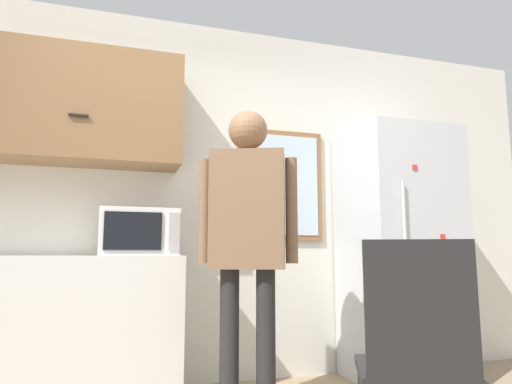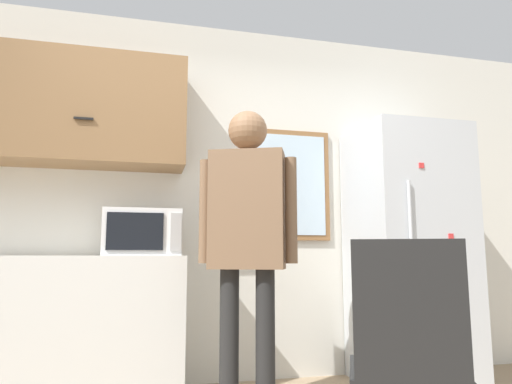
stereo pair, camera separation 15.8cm
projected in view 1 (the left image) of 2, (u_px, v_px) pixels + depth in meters
name	position (u px, v px, depth m)	size (l,w,h in m)	color
back_wall	(197.00, 196.00, 3.43)	(6.00, 0.06, 2.70)	silver
counter	(1.00, 334.00, 2.64)	(2.03, 0.62, 0.91)	silver
upper_cabinets	(23.00, 102.00, 2.96)	(2.03, 0.38, 0.77)	olive
microwave	(139.00, 233.00, 2.88)	(0.47, 0.42, 0.29)	white
person	(248.00, 225.00, 2.65)	(0.54, 0.36, 1.77)	black
refrigerator	(400.00, 252.00, 3.43)	(0.75, 0.72, 1.86)	silver
chair	(416.00, 352.00, 1.83)	(0.61, 0.61, 0.97)	black
window	(280.00, 185.00, 3.59)	(0.70, 0.05, 0.87)	olive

